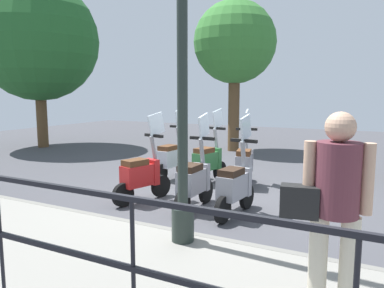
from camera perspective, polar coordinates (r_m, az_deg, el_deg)
ground_plane at (r=6.93m, az=2.95°, el=-7.86°), size 28.00×28.00×0.00m
promenade_walkway at (r=4.40m, az=-15.02°, el=-16.59°), size 2.20×20.00×0.15m
lamp_post_near at (r=4.21m, az=-1.48°, el=11.84°), size 0.26×0.90×4.53m
pedestrian_with_bag at (r=2.98m, az=20.75°, el=-8.15°), size 0.37×0.64×1.59m
tree_large at (r=13.98m, az=-22.46°, el=14.35°), size 4.03×4.03×5.62m
tree_distant at (r=12.21m, az=6.54°, el=15.00°), size 2.59×2.59×4.74m
scooter_near_0 at (r=5.75m, az=6.63°, el=-6.21°), size 1.23×0.44×1.54m
scooter_near_1 at (r=6.01m, az=0.38°, el=-5.53°), size 1.23×0.44×1.54m
scooter_near_2 at (r=6.49m, az=-7.62°, el=-4.61°), size 1.20×0.54×1.54m
scooter_far_0 at (r=7.57m, az=8.00°, el=-2.82°), size 1.22×0.50×1.54m
scooter_far_1 at (r=7.75m, az=2.49°, el=-2.51°), size 1.22×0.49×1.54m
scooter_far_2 at (r=8.11m, az=-3.11°, el=-2.04°), size 1.23×0.44×1.54m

